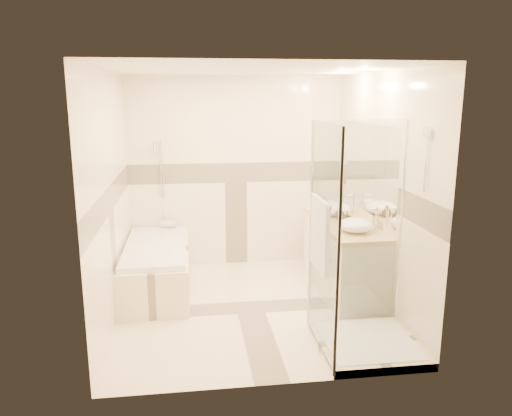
{
  "coord_description": "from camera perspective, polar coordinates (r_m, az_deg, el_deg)",
  "views": [
    {
      "loc": [
        -0.61,
        -5.01,
        2.26
      ],
      "look_at": [
        0.1,
        0.25,
        1.05
      ],
      "focal_mm": 35.0,
      "sensor_mm": 36.0,
      "label": 1
    }
  ],
  "objects": [
    {
      "name": "folded_towels",
      "position": [
        6.33,
        8.23,
        0.23
      ],
      "size": [
        0.21,
        0.3,
        0.09
      ],
      "primitive_type": "cube",
      "rotation": [
        0.0,
        0.0,
        -0.2
      ],
      "color": "silver",
      "rests_on": "vanity"
    },
    {
      "name": "shower_enclosure",
      "position": [
        4.64,
        11.21,
        -9.66
      ],
      "size": [
        0.96,
        0.93,
        2.04
      ],
      "color": "#F3E1C2",
      "rests_on": "ground"
    },
    {
      "name": "amenity_bottle_a",
      "position": [
        5.61,
        10.35,
        -1.13
      ],
      "size": [
        0.08,
        0.08,
        0.15
      ],
      "primitive_type": "imported",
      "rotation": [
        0.0,
        0.0,
        0.19
      ],
      "color": "black",
      "rests_on": "vanity"
    },
    {
      "name": "room",
      "position": [
        5.17,
        -0.14,
        1.65
      ],
      "size": [
        2.82,
        3.02,
        2.52
      ],
      "color": "beige",
      "rests_on": "ground"
    },
    {
      "name": "faucet_near",
      "position": [
        6.09,
        10.98,
        0.63
      ],
      "size": [
        0.1,
        0.03,
        0.25
      ],
      "color": "silver",
      "rests_on": "vanity"
    },
    {
      "name": "bathtub",
      "position": [
        6.01,
        -11.29,
        -6.4
      ],
      "size": [
        0.75,
        1.7,
        0.56
      ],
      "color": "#F3E1C2",
      "rests_on": "ground"
    },
    {
      "name": "rolled_towel",
      "position": [
        6.62,
        -10.03,
        -1.84
      ],
      "size": [
        0.2,
        0.09,
        0.09
      ],
      "primitive_type": "cylinder",
      "rotation": [
        0.0,
        1.57,
        0.0
      ],
      "color": "silver",
      "rests_on": "bathtub"
    },
    {
      "name": "amenity_bottle_b",
      "position": [
        5.85,
        9.57,
        -0.56
      ],
      "size": [
        0.14,
        0.14,
        0.14
      ],
      "primitive_type": "imported",
      "rotation": [
        0.0,
        0.0,
        0.3
      ],
      "color": "black",
      "rests_on": "vanity"
    },
    {
      "name": "vanity",
      "position": [
        5.88,
        9.92,
        -5.52
      ],
      "size": [
        0.58,
        1.62,
        0.85
      ],
      "color": "white",
      "rests_on": "ground"
    },
    {
      "name": "vessel_sink_near",
      "position": [
        6.04,
        9.01,
        -0.06
      ],
      "size": [
        0.39,
        0.39,
        0.16
      ],
      "primitive_type": "ellipsoid",
      "color": "white",
      "rests_on": "vanity"
    },
    {
      "name": "faucet_far",
      "position": [
        5.39,
        13.55,
        -1.04
      ],
      "size": [
        0.11,
        0.03,
        0.26
      ],
      "color": "silver",
      "rests_on": "vanity"
    },
    {
      "name": "vessel_sink_far",
      "position": [
        5.34,
        11.34,
        -1.94
      ],
      "size": [
        0.36,
        0.36,
        0.15
      ],
      "primitive_type": "ellipsoid",
      "color": "white",
      "rests_on": "vanity"
    }
  ]
}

